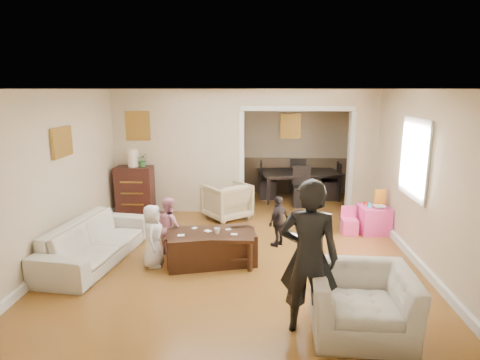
{
  "coord_description": "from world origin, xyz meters",
  "views": [
    {
      "loc": [
        0.33,
        -6.72,
        2.6
      ],
      "look_at": [
        0.0,
        0.2,
        1.05
      ],
      "focal_mm": 30.55,
      "sensor_mm": 36.0,
      "label": 1
    }
  ],
  "objects_px": {
    "table_lamp": "(133,158)",
    "armchair_back": "(227,201)",
    "adult_person": "(309,257)",
    "dresser": "(135,191)",
    "dining_table": "(299,185)",
    "coffee_table": "(211,248)",
    "cyan_cup": "(370,205)",
    "child_kneel_a": "(153,236)",
    "sofa": "(95,241)",
    "play_table": "(373,220)",
    "coffee_cup": "(217,231)",
    "armchair_front": "(361,302)",
    "child_kneel_b": "(169,226)",
    "child_toddler": "(279,221)"
  },
  "relations": [
    {
      "from": "table_lamp",
      "to": "armchair_back",
      "type": "bearing_deg",
      "value": -5.17
    },
    {
      "from": "adult_person",
      "to": "dresser",
      "type": "bearing_deg",
      "value": -40.69
    },
    {
      "from": "dresser",
      "to": "dining_table",
      "type": "distance_m",
      "value": 3.85
    },
    {
      "from": "coffee_table",
      "to": "cyan_cup",
      "type": "relative_size",
      "value": 16.32
    },
    {
      "from": "armchair_back",
      "to": "adult_person",
      "type": "height_order",
      "value": "adult_person"
    },
    {
      "from": "coffee_table",
      "to": "child_kneel_a",
      "type": "height_order",
      "value": "child_kneel_a"
    },
    {
      "from": "armchair_back",
      "to": "coffee_table",
      "type": "relative_size",
      "value": 0.62
    },
    {
      "from": "sofa",
      "to": "play_table",
      "type": "bearing_deg",
      "value": -63.95
    },
    {
      "from": "armchair_back",
      "to": "coffee_cup",
      "type": "bearing_deg",
      "value": 52.82
    },
    {
      "from": "table_lamp",
      "to": "dresser",
      "type": "bearing_deg",
      "value": 0.0
    },
    {
      "from": "armchair_front",
      "to": "child_kneel_b",
      "type": "distance_m",
      "value": 3.24
    },
    {
      "from": "coffee_table",
      "to": "armchair_back",
      "type": "bearing_deg",
      "value": 88.35
    },
    {
      "from": "table_lamp",
      "to": "child_kneel_a",
      "type": "relative_size",
      "value": 0.38
    },
    {
      "from": "coffee_table",
      "to": "cyan_cup",
      "type": "distance_m",
      "value": 3.09
    },
    {
      "from": "sofa",
      "to": "coffee_cup",
      "type": "distance_m",
      "value": 1.9
    },
    {
      "from": "armchair_back",
      "to": "coffee_table",
      "type": "xyz_separation_m",
      "value": [
        -0.06,
        -2.19,
        -0.13
      ]
    },
    {
      "from": "armchair_front",
      "to": "play_table",
      "type": "distance_m",
      "value": 3.37
    },
    {
      "from": "coffee_table",
      "to": "child_kneel_b",
      "type": "bearing_deg",
      "value": 156.8
    },
    {
      "from": "play_table",
      "to": "armchair_back",
      "type": "bearing_deg",
      "value": 165.52
    },
    {
      "from": "armchair_back",
      "to": "play_table",
      "type": "relative_size",
      "value": 1.57
    },
    {
      "from": "child_kneel_b",
      "to": "adult_person",
      "type": "bearing_deg",
      "value": -169.99
    },
    {
      "from": "play_table",
      "to": "cyan_cup",
      "type": "xyz_separation_m",
      "value": [
        -0.1,
        -0.05,
        0.29
      ]
    },
    {
      "from": "cyan_cup",
      "to": "table_lamp",
      "type": "bearing_deg",
      "value": 168.46
    },
    {
      "from": "coffee_cup",
      "to": "play_table",
      "type": "relative_size",
      "value": 0.18
    },
    {
      "from": "coffee_cup",
      "to": "dining_table",
      "type": "height_order",
      "value": "dining_table"
    },
    {
      "from": "sofa",
      "to": "child_kneel_b",
      "type": "bearing_deg",
      "value": -66.11
    },
    {
      "from": "dining_table",
      "to": "child_toddler",
      "type": "distance_m",
      "value": 3.14
    },
    {
      "from": "cyan_cup",
      "to": "coffee_table",
      "type": "bearing_deg",
      "value": -152.34
    },
    {
      "from": "armchair_back",
      "to": "child_kneel_b",
      "type": "height_order",
      "value": "child_kneel_b"
    },
    {
      "from": "sofa",
      "to": "coffee_table",
      "type": "relative_size",
      "value": 1.65
    },
    {
      "from": "armchair_front",
      "to": "child_kneel_b",
      "type": "height_order",
      "value": "child_kneel_b"
    },
    {
      "from": "table_lamp",
      "to": "play_table",
      "type": "distance_m",
      "value": 4.88
    },
    {
      "from": "armchair_back",
      "to": "adult_person",
      "type": "bearing_deg",
      "value": 68.65
    },
    {
      "from": "armchair_back",
      "to": "armchair_front",
      "type": "distance_m",
      "value": 4.31
    },
    {
      "from": "table_lamp",
      "to": "coffee_cup",
      "type": "relative_size",
      "value": 3.92
    },
    {
      "from": "child_kneel_a",
      "to": "coffee_table",
      "type": "bearing_deg",
      "value": -83.71
    },
    {
      "from": "play_table",
      "to": "cyan_cup",
      "type": "bearing_deg",
      "value": -153.43
    },
    {
      "from": "play_table",
      "to": "cyan_cup",
      "type": "relative_size",
      "value": 6.49
    },
    {
      "from": "armchair_front",
      "to": "child_toddler",
      "type": "distance_m",
      "value": 2.61
    },
    {
      "from": "dining_table",
      "to": "adult_person",
      "type": "height_order",
      "value": "adult_person"
    },
    {
      "from": "sofa",
      "to": "adult_person",
      "type": "xyz_separation_m",
      "value": [
        3.04,
        -1.73,
        0.55
      ]
    },
    {
      "from": "armchair_front",
      "to": "armchair_back",
      "type": "bearing_deg",
      "value": 116.33
    },
    {
      "from": "armchair_back",
      "to": "armchair_front",
      "type": "xyz_separation_m",
      "value": [
        1.76,
        -3.93,
        -0.02
      ]
    },
    {
      "from": "armchair_back",
      "to": "coffee_table",
      "type": "distance_m",
      "value": 2.2
    },
    {
      "from": "dining_table",
      "to": "table_lamp",
      "type": "bearing_deg",
      "value": -168.75
    },
    {
      "from": "armchair_back",
      "to": "play_table",
      "type": "height_order",
      "value": "armchair_back"
    },
    {
      "from": "dresser",
      "to": "cyan_cup",
      "type": "distance_m",
      "value": 4.69
    },
    {
      "from": "adult_person",
      "to": "child_kneel_b",
      "type": "relative_size",
      "value": 1.82
    },
    {
      "from": "sofa",
      "to": "table_lamp",
      "type": "height_order",
      "value": "table_lamp"
    },
    {
      "from": "armchair_front",
      "to": "child_kneel_a",
      "type": "distance_m",
      "value": 3.11
    }
  ]
}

